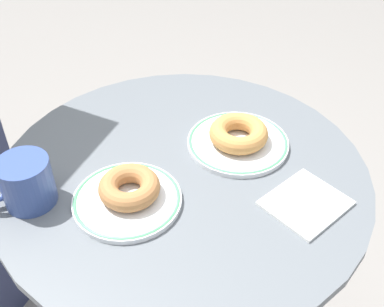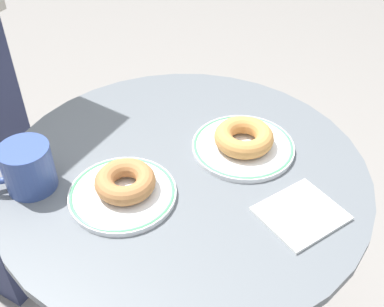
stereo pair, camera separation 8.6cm
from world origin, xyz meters
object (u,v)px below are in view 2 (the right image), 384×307
(cafe_table, at_px, (185,245))
(donut_old_fashioned, at_px, (244,137))
(plate_left, at_px, (123,194))
(paper_napkin, at_px, (301,214))
(plate_right, at_px, (243,146))
(donut_cinnamon, at_px, (125,181))
(coffee_mug, at_px, (26,168))

(cafe_table, distance_m, donut_old_fashioned, 0.29)
(cafe_table, distance_m, plate_left, 0.26)
(cafe_table, height_order, paper_napkin, paper_napkin)
(cafe_table, height_order, plate_right, plate_right)
(cafe_table, bearing_deg, donut_old_fashioned, -11.26)
(plate_left, height_order, plate_right, same)
(plate_right, distance_m, donut_cinnamon, 0.25)
(plate_left, height_order, paper_napkin, plate_left)
(plate_right, relative_size, donut_old_fashioned, 1.74)
(cafe_table, height_order, donut_old_fashioned, donut_old_fashioned)
(plate_left, height_order, donut_old_fashioned, donut_old_fashioned)
(coffee_mug, bearing_deg, paper_napkin, -46.45)
(plate_right, bearing_deg, paper_napkin, -102.65)
(cafe_table, bearing_deg, plate_right, -11.26)
(plate_right, xyz_separation_m, paper_napkin, (-0.04, -0.19, -0.00))
(plate_right, height_order, donut_old_fashioned, donut_old_fashioned)
(plate_left, xyz_separation_m, plate_right, (0.26, -0.03, 0.00))
(plate_left, distance_m, donut_cinnamon, 0.02)
(plate_left, relative_size, plate_right, 0.94)
(plate_right, bearing_deg, cafe_table, 168.74)
(donut_old_fashioned, bearing_deg, plate_left, 172.64)
(paper_napkin, relative_size, coffee_mug, 1.07)
(cafe_table, relative_size, plate_left, 3.97)
(plate_left, relative_size, donut_old_fashioned, 1.64)
(paper_napkin, bearing_deg, coffee_mug, 133.55)
(plate_right, bearing_deg, coffee_mug, 157.14)
(cafe_table, xyz_separation_m, coffee_mug, (-0.25, 0.13, 0.27))
(plate_right, distance_m, donut_old_fashioned, 0.02)
(paper_napkin, xyz_separation_m, coffee_mug, (-0.33, 0.35, 0.04))
(donut_cinnamon, bearing_deg, cafe_table, -4.63)
(paper_napkin, height_order, coffee_mug, coffee_mug)
(cafe_table, distance_m, plate_right, 0.27)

